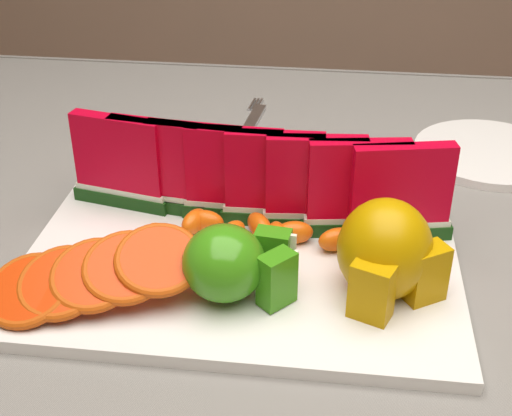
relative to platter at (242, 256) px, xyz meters
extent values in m
cube|color=#51311A|center=(0.08, 0.03, -0.03)|extent=(1.40, 0.90, 0.03)
cube|color=gray|center=(0.08, 0.03, -0.01)|extent=(1.52, 1.02, 0.01)
cube|color=gray|center=(0.08, 0.54, -0.10)|extent=(1.52, 0.01, 0.20)
cube|color=silver|center=(0.00, 0.00, 0.00)|extent=(0.40, 0.30, 0.01)
ellipsoid|color=#2B8F1E|center=(-0.01, -0.07, 0.04)|extent=(0.09, 0.09, 0.06)
cube|color=#2B8F1E|center=(0.04, -0.07, 0.03)|extent=(0.03, 0.04, 0.05)
cube|color=beige|center=(0.05, -0.07, 0.03)|extent=(0.02, 0.02, 0.05)
cube|color=#2B8F1E|center=(0.03, -0.04, 0.03)|extent=(0.03, 0.02, 0.05)
cube|color=beige|center=(0.04, -0.04, 0.03)|extent=(0.03, 0.01, 0.05)
ellipsoid|color=#AC8F1A|center=(0.13, -0.04, 0.05)|extent=(0.08, 0.08, 0.09)
cube|color=#AC8F1A|center=(0.12, -0.08, 0.03)|extent=(0.04, 0.03, 0.05)
cube|color=#AC8F1A|center=(0.16, -0.05, 0.03)|extent=(0.04, 0.04, 0.05)
cylinder|color=silver|center=(0.27, 0.26, 0.00)|extent=(0.21, 0.21, 0.01)
cube|color=silver|center=(-0.04, 0.29, 0.00)|extent=(0.03, 0.17, 0.00)
cube|color=silver|center=(-0.04, 0.38, 0.00)|extent=(0.01, 0.04, 0.00)
cube|color=silver|center=(-0.04, 0.38, 0.00)|extent=(0.01, 0.04, 0.00)
cube|color=silver|center=(-0.03, 0.38, 0.00)|extent=(0.01, 0.04, 0.00)
cube|color=#0F3417|center=(-0.14, 0.07, 0.01)|extent=(0.11, 0.04, 0.01)
cube|color=silver|center=(-0.14, 0.07, 0.02)|extent=(0.10, 0.04, 0.01)
cube|color=red|center=(-0.14, 0.07, 0.07)|extent=(0.10, 0.04, 0.08)
cube|color=#0F3417|center=(-0.10, 0.07, 0.01)|extent=(0.11, 0.04, 0.01)
cube|color=silver|center=(-0.10, 0.07, 0.02)|extent=(0.10, 0.03, 0.01)
cube|color=red|center=(-0.10, 0.07, 0.07)|extent=(0.10, 0.03, 0.08)
cube|color=#0F3417|center=(-0.06, 0.06, 0.01)|extent=(0.11, 0.03, 0.01)
cube|color=silver|center=(-0.06, 0.06, 0.02)|extent=(0.10, 0.03, 0.01)
cube|color=red|center=(-0.06, 0.06, 0.07)|extent=(0.10, 0.02, 0.08)
cube|color=#0F3417|center=(-0.02, 0.06, 0.01)|extent=(0.11, 0.02, 0.01)
cube|color=silver|center=(-0.02, 0.06, 0.02)|extent=(0.10, 0.02, 0.01)
cube|color=red|center=(-0.02, 0.06, 0.07)|extent=(0.10, 0.02, 0.08)
cube|color=#0F3417|center=(0.02, 0.05, 0.01)|extent=(0.11, 0.02, 0.01)
cube|color=silver|center=(0.02, 0.05, 0.02)|extent=(0.10, 0.02, 0.01)
cube|color=red|center=(0.02, 0.05, 0.07)|extent=(0.10, 0.02, 0.08)
cube|color=#0F3417|center=(0.06, 0.05, 0.01)|extent=(0.11, 0.03, 0.01)
cube|color=silver|center=(0.06, 0.05, 0.02)|extent=(0.10, 0.03, 0.01)
cube|color=red|center=(0.06, 0.05, 0.07)|extent=(0.10, 0.02, 0.08)
cube|color=#0F3417|center=(0.10, 0.05, 0.01)|extent=(0.11, 0.04, 0.01)
cube|color=silver|center=(0.10, 0.05, 0.02)|extent=(0.10, 0.03, 0.01)
cube|color=red|center=(0.10, 0.05, 0.07)|extent=(0.10, 0.03, 0.08)
cube|color=#0F3417|center=(0.14, 0.04, 0.01)|extent=(0.11, 0.04, 0.01)
cube|color=silver|center=(0.14, 0.04, 0.02)|extent=(0.10, 0.04, 0.01)
cube|color=red|center=(0.14, 0.04, 0.07)|extent=(0.10, 0.04, 0.08)
cylinder|color=#FB3F00|center=(-0.16, -0.10, 0.02)|extent=(0.08, 0.08, 0.03)
torus|color=#C14000|center=(-0.16, -0.10, 0.02)|extent=(0.09, 0.09, 0.03)
cylinder|color=#FB3F00|center=(-0.14, -0.10, 0.03)|extent=(0.07, 0.07, 0.03)
torus|color=#C14000|center=(-0.14, -0.10, 0.03)|extent=(0.08, 0.08, 0.03)
cylinder|color=#FB3F00|center=(-0.11, -0.09, 0.03)|extent=(0.07, 0.07, 0.03)
torus|color=#C14000|center=(-0.11, -0.09, 0.03)|extent=(0.08, 0.08, 0.03)
cylinder|color=#FB3F00|center=(-0.09, -0.08, 0.04)|extent=(0.08, 0.08, 0.03)
torus|color=#C14000|center=(-0.09, -0.08, 0.04)|extent=(0.09, 0.09, 0.03)
cylinder|color=#FB3F00|center=(-0.06, -0.07, 0.04)|extent=(0.08, 0.08, 0.03)
torus|color=#C14000|center=(-0.06, -0.07, 0.04)|extent=(0.09, 0.09, 0.03)
cylinder|color=#FB3F00|center=(-0.12, 0.13, 0.02)|extent=(0.08, 0.08, 0.03)
torus|color=#C14000|center=(-0.12, 0.13, 0.02)|extent=(0.09, 0.08, 0.03)
cylinder|color=#FB3F00|center=(-0.07, 0.13, 0.02)|extent=(0.08, 0.08, 0.03)
torus|color=#C14000|center=(-0.07, 0.13, 0.02)|extent=(0.09, 0.09, 0.03)
cylinder|color=#FB3F00|center=(-0.02, 0.13, 0.03)|extent=(0.09, 0.09, 0.03)
torus|color=#C14000|center=(-0.02, 0.13, 0.03)|extent=(0.10, 0.10, 0.03)
cylinder|color=#FB3F00|center=(0.03, 0.13, 0.03)|extent=(0.09, 0.09, 0.03)
torus|color=#C14000|center=(0.03, 0.13, 0.03)|extent=(0.10, 0.10, 0.03)
ellipsoid|color=orange|center=(-0.08, 0.00, 0.02)|extent=(0.04, 0.04, 0.02)
ellipsoid|color=orange|center=(-0.05, 0.03, 0.02)|extent=(0.03, 0.04, 0.02)
ellipsoid|color=orange|center=(-0.04, 0.03, 0.02)|extent=(0.04, 0.02, 0.02)
ellipsoid|color=orange|center=(-0.01, 0.01, 0.02)|extent=(0.03, 0.04, 0.02)
ellipsoid|color=orange|center=(0.01, 0.03, 0.02)|extent=(0.04, 0.04, 0.02)
ellipsoid|color=orange|center=(0.03, 0.01, 0.02)|extent=(0.03, 0.04, 0.02)
ellipsoid|color=orange|center=(0.05, 0.02, 0.02)|extent=(0.04, 0.03, 0.02)
ellipsoid|color=orange|center=(0.09, 0.01, 0.02)|extent=(0.04, 0.03, 0.02)
camera|label=1|loc=(0.08, -0.55, 0.38)|focal=50.00mm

